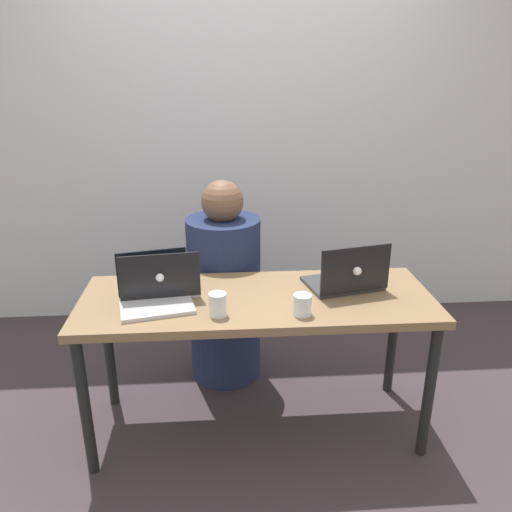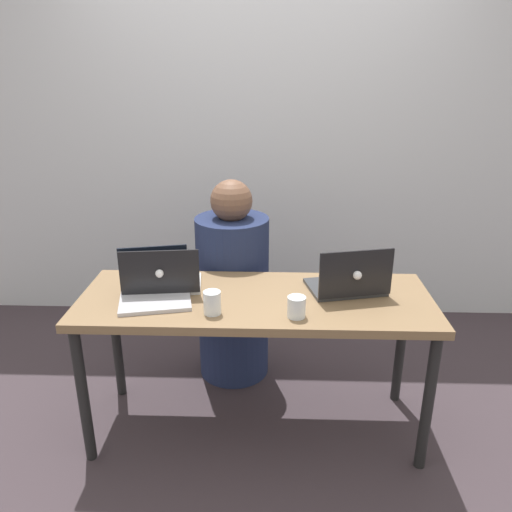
% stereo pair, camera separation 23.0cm
% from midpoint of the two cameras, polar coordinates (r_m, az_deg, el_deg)
% --- Properties ---
extents(ground_plane, '(12.00, 12.00, 0.00)m').
position_cam_midpoint_polar(ground_plane, '(2.71, 2.52, -18.83)').
color(ground_plane, '#3A2F34').
extents(back_wall, '(4.50, 0.10, 2.59)m').
position_cam_midpoint_polar(back_wall, '(3.48, 2.71, 13.62)').
color(back_wall, silver).
rests_on(back_wall, ground).
extents(desk, '(1.63, 0.60, 0.73)m').
position_cam_midpoint_polar(desk, '(2.35, 2.77, -6.40)').
color(desk, olive).
rests_on(desk, ground).
extents(person_at_center, '(0.43, 0.43, 1.17)m').
position_cam_midpoint_polar(person_at_center, '(2.86, -0.35, -4.16)').
color(person_at_center, '#1E284B').
rests_on(person_at_center, ground).
extents(laptop_back_left, '(0.39, 0.29, 0.23)m').
position_cam_midpoint_polar(laptop_back_left, '(2.39, -7.98, -2.84)').
color(laptop_back_left, silver).
rests_on(laptop_back_left, desk).
extents(laptop_back_right, '(0.39, 0.32, 0.24)m').
position_cam_midpoint_polar(laptop_back_right, '(2.40, 13.26, -3.03)').
color(laptop_back_right, '#37383C').
rests_on(laptop_back_right, desk).
extents(laptop_front_left, '(0.36, 0.30, 0.23)m').
position_cam_midpoint_polar(laptop_front_left, '(2.30, -8.72, -3.81)').
color(laptop_front_left, '#B5B4BB').
rests_on(laptop_front_left, desk).
extents(water_glass_right, '(0.08, 0.08, 0.09)m').
position_cam_midpoint_polar(water_glass_right, '(2.14, 7.74, -6.01)').
color(water_glass_right, white).
rests_on(water_glass_right, desk).
extents(water_glass_left, '(0.08, 0.08, 0.10)m').
position_cam_midpoint_polar(water_glass_left, '(2.15, -1.97, -5.58)').
color(water_glass_left, white).
rests_on(water_glass_left, desk).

